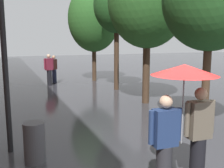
{
  "coord_description": "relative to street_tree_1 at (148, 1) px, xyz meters",
  "views": [
    {
      "loc": [
        -2.61,
        -3.66,
        2.51
      ],
      "look_at": [
        0.02,
        2.75,
        1.35
      ],
      "focal_mm": 42.19,
      "sensor_mm": 36.0,
      "label": 1
    }
  ],
  "objects": [
    {
      "name": "street_tree_2",
      "position": [
        0.06,
        3.13,
        0.18
      ],
      "size": [
        2.27,
        2.27,
        5.55
      ],
      "color": "#473323",
      "rests_on": "ground"
    },
    {
      "name": "street_lamp_post",
      "position": [
        -5.19,
        -2.98,
        -1.65
      ],
      "size": [
        0.24,
        0.24,
        3.94
      ],
      "color": "black",
      "rests_on": "ground"
    },
    {
      "name": "couple_under_umbrella",
      "position": [
        -2.54,
        -5.68,
        -2.58
      ],
      "size": [
        1.25,
        1.09,
        2.13
      ],
      "color": "#2D2D33",
      "rests_on": "ground"
    },
    {
      "name": "street_tree_1",
      "position": [
        0.0,
        0.0,
        0.0
      ],
      "size": [
        3.06,
        3.06,
        5.8
      ],
      "color": "#473323",
      "rests_on": "ground"
    },
    {
      "name": "street_tree_3",
      "position": [
        -0.03,
        6.4,
        -0.2
      ],
      "size": [
        3.1,
        3.1,
        5.78
      ],
      "color": "#473323",
      "rests_on": "ground"
    },
    {
      "name": "pedestrian_walking_midground",
      "position": [
        -2.92,
        5.64,
        -3.08
      ],
      "size": [
        0.56,
        0.34,
        1.75
      ],
      "color": "black",
      "rests_on": "ground"
    },
    {
      "name": "litter_bin",
      "position": [
        -4.73,
        -3.72,
        -3.55
      ],
      "size": [
        0.44,
        0.44,
        0.85
      ],
      "primitive_type": "cylinder",
      "color": "#4C4C51",
      "rests_on": "ground"
    },
    {
      "name": "pedestrian_walking_far",
      "position": [
        -2.5,
        6.49,
        -3.15
      ],
      "size": [
        0.42,
        0.48,
        1.63
      ],
      "color": "#1E233D",
      "rests_on": "ground"
    }
  ]
}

